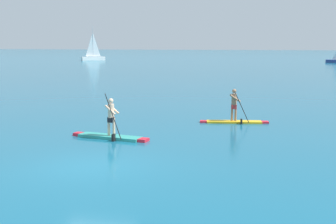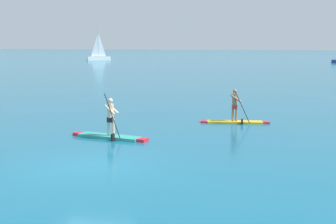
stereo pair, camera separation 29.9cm
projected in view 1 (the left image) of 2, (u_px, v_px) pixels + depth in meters
The scene contains 4 objects.
ground at pixel (92, 166), 15.20m from camera, with size 440.00×440.00×0.00m, color #145B7A.
paddleboarder_mid_center at pixel (111, 131), 19.51m from camera, with size 3.53×1.23×1.98m.
paddleboarder_far_right at pixel (234, 115), 23.30m from camera, with size 3.47×0.99×1.77m.
sailboat_left_horizon at pixel (93, 56), 101.28m from camera, with size 4.82×3.98×7.35m.
Camera 1 is at (5.41, -13.96, 4.06)m, focal length 49.37 mm.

